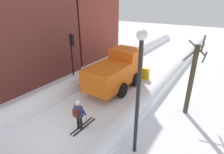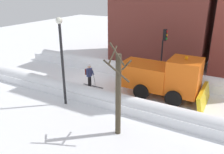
{
  "view_description": "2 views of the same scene",
  "coord_description": "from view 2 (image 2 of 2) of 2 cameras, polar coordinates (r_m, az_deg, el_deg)",
  "views": [
    {
      "loc": [
        6.54,
        -4.61,
        6.51
      ],
      "look_at": [
        0.48,
        4.7,
        1.72
      ],
      "focal_mm": 28.68,
      "sensor_mm": 36.0,
      "label": 1
    },
    {
      "loc": [
        14.52,
        10.69,
        7.2
      ],
      "look_at": [
        0.3,
        2.76,
        0.92
      ],
      "focal_mm": 37.49,
      "sensor_mm": 36.0,
      "label": 2
    }
  ],
  "objects": [
    {
      "name": "street_lamp",
      "position": [
        14.61,
        -12.19,
        5.97
      ],
      "size": [
        0.4,
        0.4,
        5.59
      ],
      "color": "black",
      "rests_on": "ground"
    },
    {
      "name": "traffic_light_pole",
      "position": [
        19.47,
        12.52,
        7.8
      ],
      "size": [
        0.28,
        0.42,
        4.1
      ],
      "color": "black",
      "rests_on": "ground"
    },
    {
      "name": "snowbank_left",
      "position": [
        18.62,
        24.95,
        -2.05
      ],
      "size": [
        1.1,
        36.0,
        1.13
      ],
      "color": "white",
      "rests_on": "ground"
    },
    {
      "name": "building_brick_near",
      "position": [
        24.78,
        12.88,
        16.55
      ],
      "size": [
        7.42,
        9.09,
        10.91
      ],
      "color": "brown",
      "rests_on": "ground"
    },
    {
      "name": "skier",
      "position": [
        17.91,
        -5.57,
        0.73
      ],
      "size": [
        0.62,
        1.8,
        1.81
      ],
      "color": "black",
      "rests_on": "ground"
    },
    {
      "name": "bare_tree_near",
      "position": [
        11.54,
        1.53,
        -3.97
      ],
      "size": [
        1.23,
        1.28,
        4.9
      ],
      "color": "#403828",
      "rests_on": "ground"
    },
    {
      "name": "snowbank_right",
      "position": [
        13.52,
        22.51,
        -10.74
      ],
      "size": [
        1.1,
        36.0,
        1.01
      ],
      "color": "white",
      "rests_on": "ground"
    },
    {
      "name": "plow_truck",
      "position": [
        16.35,
        12.43,
        0.08
      ],
      "size": [
        3.2,
        5.98,
        3.12
      ],
      "color": "orange",
      "rests_on": "ground"
    },
    {
      "name": "ground_plane",
      "position": [
        16.22,
        23.69,
        -7.2
      ],
      "size": [
        80.0,
        80.0,
        0.0
      ],
      "primitive_type": "plane",
      "color": "white"
    }
  ]
}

